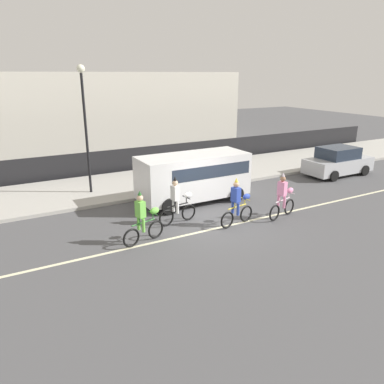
# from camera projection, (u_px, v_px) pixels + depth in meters

# --- Properties ---
(ground_plane) EXTENTS (80.00, 80.00, 0.00)m
(ground_plane) POSITION_uv_depth(u_px,v_px,m) (218.00, 222.00, 14.84)
(ground_plane) COLOR #4C4C4F
(road_centre_line) EXTENTS (36.00, 0.14, 0.01)m
(road_centre_line) POSITION_uv_depth(u_px,v_px,m) (225.00, 226.00, 14.42)
(road_centre_line) COLOR beige
(road_centre_line) RESTS_ON ground
(sidewalk_curb) EXTENTS (60.00, 5.00, 0.15)m
(sidewalk_curb) POSITION_uv_depth(u_px,v_px,m) (153.00, 181.00, 20.23)
(sidewalk_curb) COLOR #ADAAA3
(sidewalk_curb) RESTS_ON ground
(fence_line) EXTENTS (40.00, 0.08, 1.40)m
(fence_line) POSITION_uv_depth(u_px,v_px,m) (133.00, 159.00, 22.46)
(fence_line) COLOR black
(fence_line) RESTS_ON ground
(building_backdrop) EXTENTS (28.00, 8.00, 5.73)m
(building_backdrop) POSITION_uv_depth(u_px,v_px,m) (50.00, 113.00, 27.51)
(building_backdrop) COLOR beige
(building_backdrop) RESTS_ON ground
(parade_cyclist_lime) EXTENTS (1.68, 0.60, 1.92)m
(parade_cyclist_lime) POSITION_uv_depth(u_px,v_px,m) (144.00, 220.00, 12.81)
(parade_cyclist_lime) COLOR black
(parade_cyclist_lime) RESTS_ON ground
(parade_cyclist_zebra) EXTENTS (1.72, 0.51, 1.92)m
(parade_cyclist_zebra) POSITION_uv_depth(u_px,v_px,m) (178.00, 203.00, 14.50)
(parade_cyclist_zebra) COLOR black
(parade_cyclist_zebra) RESTS_ON ground
(parade_cyclist_cobalt) EXTENTS (1.70, 0.54, 1.92)m
(parade_cyclist_cobalt) POSITION_uv_depth(u_px,v_px,m) (238.00, 204.00, 14.32)
(parade_cyclist_cobalt) COLOR black
(parade_cyclist_cobalt) RESTS_ON ground
(parade_cyclist_pink) EXTENTS (1.68, 0.60, 1.92)m
(parade_cyclist_pink) POSITION_uv_depth(u_px,v_px,m) (283.00, 198.00, 15.07)
(parade_cyclist_pink) COLOR black
(parade_cyclist_pink) RESTS_ON ground
(parked_van_white) EXTENTS (5.00, 2.22, 2.18)m
(parked_van_white) POSITION_uv_depth(u_px,v_px,m) (195.00, 174.00, 16.91)
(parked_van_white) COLOR white
(parked_van_white) RESTS_ON ground
(parked_car_silver) EXTENTS (4.10, 1.92, 1.64)m
(parked_car_silver) POSITION_uv_depth(u_px,v_px,m) (338.00, 162.00, 21.50)
(parked_car_silver) COLOR #B7BABF
(parked_car_silver) RESTS_ON ground
(street_lamp_post) EXTENTS (0.36, 0.36, 5.86)m
(street_lamp_post) POSITION_uv_depth(u_px,v_px,m) (84.00, 111.00, 16.96)
(street_lamp_post) COLOR black
(street_lamp_post) RESTS_ON sidewalk_curb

